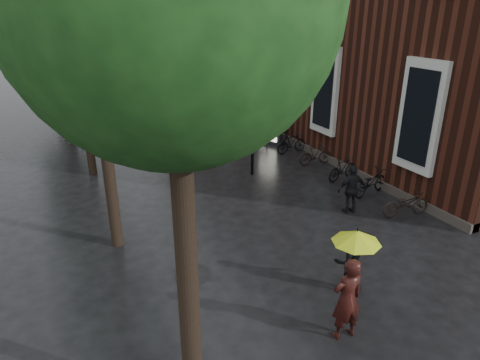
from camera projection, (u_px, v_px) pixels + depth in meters
brick_building at (308, 10)px, 26.13m from camera, size 10.20×33.20×12.00m
street_trees at (59, 4)px, 17.19m from camera, size 4.33×34.03×8.91m
person_burgundy at (347, 299)px, 8.46m from camera, size 0.70×0.49×1.84m
person_black at (349, 261)px, 10.00m from camera, size 0.85×0.73×1.50m
lime_umbrella at (357, 237)px, 8.87m from camera, size 1.04×1.04×1.54m
pedestrian_walking at (352, 189)px, 13.72m from camera, size 1.02×0.56×1.65m
parked_bicycles at (270, 133)px, 21.00m from camera, size 1.99×17.65×1.02m
ad_lightbox at (271, 126)px, 20.49m from camera, size 0.28×1.20×1.81m
lamp_post at (253, 112)px, 16.21m from camera, size 0.22×0.22×4.19m
cycle_sign at (77, 101)px, 21.28m from camera, size 0.15×0.51×2.79m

